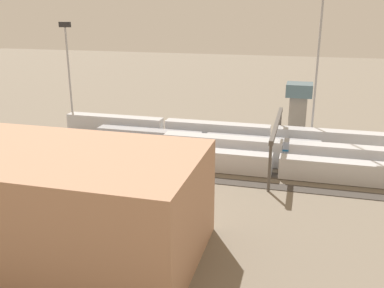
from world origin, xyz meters
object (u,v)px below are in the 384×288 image
train_on_track_2 (353,160)px  maintenance_shed (28,198)px  train_on_track_0 (217,134)px  light_mast_0 (318,52)px  train_on_track_1 (203,142)px  signal_gantry (276,129)px  control_tower (298,104)px  train_on_track_3 (210,160)px  light_mast_2 (68,62)px

train_on_track_2 → maintenance_shed: maintenance_shed is taller
train_on_track_0 → light_mast_0: 26.87m
train_on_track_1 → signal_gantry: size_ratio=1.89×
control_tower → signal_gantry: bearing=82.1°
train_on_track_3 → light_mast_0: 31.33m
train_on_track_1 → light_mast_2: size_ratio=1.83×
train_on_track_2 → maintenance_shed: (41.77, 36.41, 3.82)m
train_on_track_2 → light_mast_2: 66.95m
train_on_track_1 → maintenance_shed: 43.51m
train_on_track_3 → light_mast_0: bearing=-135.9°
light_mast_0 → light_mast_2: size_ratio=1.28×
train_on_track_2 → control_tower: size_ratio=5.88×
train_on_track_3 → light_mast_0: size_ratio=3.62×
light_mast_0 → maintenance_shed: 61.47m
train_on_track_3 → train_on_track_2: (-25.60, -5.00, 0.60)m
signal_gantry → control_tower: 24.38m
train_on_track_0 → train_on_track_2: (-27.32, 10.00, 0.00)m
train_on_track_1 → train_on_track_3: (-3.55, 10.00, -0.01)m
train_on_track_2 → signal_gantry: size_ratio=2.86×
signal_gantry → control_tower: size_ratio=2.06×
train_on_track_2 → control_tower: 26.80m
train_on_track_1 → signal_gantry: signal_gantry is taller
train_on_track_3 → signal_gantry: size_ratio=4.79×
signal_gantry → light_mast_0: bearing=-117.6°
train_on_track_3 → train_on_track_1: bearing=-70.4°
train_on_track_2 → light_mast_0: light_mast_0 is taller
train_on_track_3 → train_on_track_2: train_on_track_2 is taller
train_on_track_0 → light_mast_2: 39.51m
train_on_track_2 → signal_gantry: (14.04, 0.00, 4.80)m
train_on_track_0 → signal_gantry: signal_gantry is taller
light_mast_0 → control_tower: size_ratio=2.73×
train_on_track_0 → light_mast_0: (-19.89, -2.60, 17.89)m
train_on_track_3 → light_mast_2: size_ratio=4.64×
train_on_track_0 → maintenance_shed: maintenance_shed is taller
light_mast_0 → maintenance_shed: (34.33, 49.01, -14.06)m
train_on_track_0 → maintenance_shed: size_ratio=1.64×
control_tower → train_on_track_1: bearing=46.1°
signal_gantry → train_on_track_0: bearing=-37.0°
train_on_track_1 → signal_gantry: 16.80m
signal_gantry → control_tower: (-3.33, -24.15, -0.27)m
train_on_track_0 → train_on_track_2: size_ratio=1.00×
train_on_track_2 → train_on_track_3: bearing=11.1°
light_mast_2 → signal_gantry: 52.61m
light_mast_0 → maintenance_shed: size_ratio=0.76×
signal_gantry → maintenance_shed: 45.78m
light_mast_0 → control_tower: bearing=-74.2°
train_on_track_3 → train_on_track_0: bearing=-83.4°
signal_gantry → maintenance_shed: size_ratio=0.58×
train_on_track_1 → control_tower: size_ratio=3.89×
train_on_track_0 → train_on_track_1: size_ratio=1.51×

